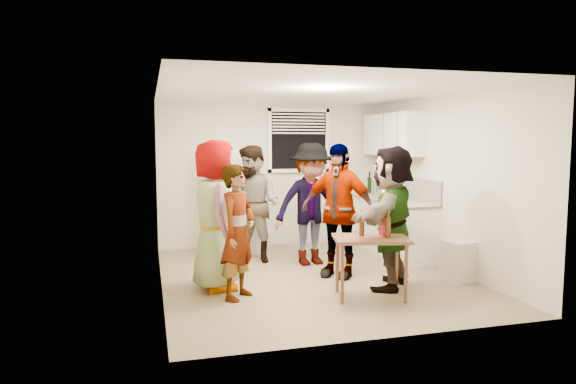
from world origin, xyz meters
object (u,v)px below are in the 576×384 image
object	(u,v)px
blue_cup	(401,202)
guest_back_left	(254,261)
refrigerator	(235,201)
kettle	(384,198)
guest_grey	(216,288)
serving_table	(370,298)
red_cup	(385,236)
beer_bottle_counter	(392,201)
wine_bottle	(369,193)
guest_stripe	(239,298)
trash_bin	(459,262)
guest_black	(337,276)
beer_bottle_table	(388,238)
guest_back_right	(311,264)
guest_orange	(390,287)

from	to	relation	value
blue_cup	guest_back_left	distance (m)	2.44
refrigerator	blue_cup	bearing A→B (deg)	-28.40
kettle	guest_grey	bearing A→B (deg)	-159.57
serving_table	guest_back_left	world-z (taller)	serving_table
refrigerator	red_cup	xyz separation A→B (m)	(1.31, -2.92, -0.12)
beer_bottle_counter	red_cup	bearing A→B (deg)	-118.65
wine_bottle	blue_cup	xyz separation A→B (m)	(-0.13, -1.47, 0.00)
guest_stripe	red_cup	bearing A→B (deg)	-63.65
serving_table	trash_bin	bearing A→B (deg)	15.03
beer_bottle_counter	guest_black	xyz separation A→B (m)	(-1.26, -0.91, -0.90)
guest_back_left	blue_cup	bearing A→B (deg)	31.52
serving_table	refrigerator	bearing A→B (deg)	110.88
refrigerator	trash_bin	xyz separation A→B (m)	(2.57, -2.55, -0.60)
guest_grey	guest_black	distance (m)	1.69
guest_grey	guest_stripe	size ratio (longest dim) A/B	1.18
guest_black	beer_bottle_counter	bearing A→B (deg)	79.39
refrigerator	beer_bottle_table	xyz separation A→B (m)	(1.30, -3.02, -0.12)
kettle	trash_bin	distance (m)	2.02
trash_bin	guest_black	bearing A→B (deg)	156.99
guest_back_left	wine_bottle	bearing A→B (deg)	66.80
trash_bin	beer_bottle_table	bearing A→B (deg)	-159.64
beer_bottle_table	guest_back_left	world-z (taller)	beer_bottle_table
kettle	trash_bin	size ratio (longest dim) A/B	0.46
guest_black	wine_bottle	bearing A→B (deg)	99.79
blue_cup	kettle	bearing A→B (deg)	87.67
serving_table	guest_grey	bearing A→B (deg)	153.32
kettle	guest_back_right	distance (m)	1.79
kettle	red_cup	distance (m)	2.53
guest_grey	guest_back_left	bearing A→B (deg)	-30.37
beer_bottle_counter	guest_stripe	distance (m)	3.26
refrigerator	guest_back_left	distance (m)	1.17
wine_bottle	guest_grey	world-z (taller)	wine_bottle
beer_bottle_counter	guest_grey	distance (m)	3.25
guest_back_left	serving_table	bearing A→B (deg)	-21.75
red_cup	guest_stripe	size ratio (longest dim) A/B	0.08
guest_grey	beer_bottle_table	bearing A→B (deg)	-116.81
guest_back_right	guest_black	size ratio (longest dim) A/B	1.00
beer_bottle_table	guest_back_left	bearing A→B (deg)	116.93
red_cup	blue_cup	bearing A→B (deg)	56.88
beer_bottle_table	guest_grey	distance (m)	2.23
kettle	guest_orange	bearing A→B (deg)	-118.65
guest_back_right	guest_orange	xyz separation A→B (m)	(0.60, -1.43, 0.00)
kettle	serving_table	size ratio (longest dim) A/B	0.28
red_cup	refrigerator	bearing A→B (deg)	114.14
guest_grey	guest_back_right	distance (m)	1.79
kettle	guest_back_left	size ratio (longest dim) A/B	0.14
red_cup	guest_back_left	xyz separation A→B (m)	(-1.15, 2.13, -0.73)
guest_orange	guest_black	bearing A→B (deg)	-103.65
beer_bottle_table	red_cup	world-z (taller)	beer_bottle_table
wine_bottle	guest_orange	size ratio (longest dim) A/B	0.16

